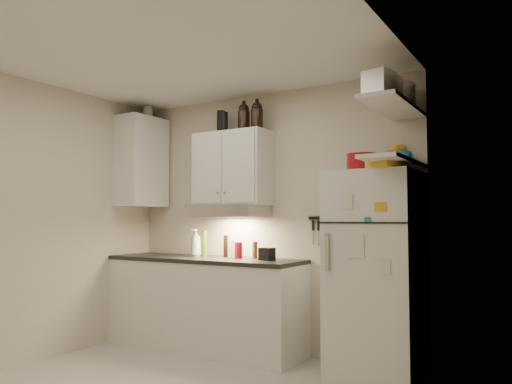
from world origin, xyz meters
The scene contains 35 objects.
ceiling centered at (0.00, 0.00, 2.61)m, with size 3.20×3.00×0.02m, color white.
back_wall centered at (0.00, 1.51, 1.30)m, with size 3.20×0.02×2.60m, color beige.
left_wall centered at (-1.61, 0.00, 1.30)m, with size 0.02×3.00×2.60m, color beige.
right_wall centered at (1.61, 0.00, 1.30)m, with size 0.02×3.00×2.60m, color beige.
base_cabinet centered at (-0.55, 1.20, 0.44)m, with size 2.10×0.60×0.88m, color white.
countertop centered at (-0.55, 1.20, 0.90)m, with size 2.10×0.62×0.04m, color black.
upper_cabinet centered at (-0.30, 1.33, 1.83)m, with size 0.80×0.33×0.75m, color white.
side_cabinet centered at (-1.44, 1.20, 1.95)m, with size 0.33×0.55×1.00m, color white.
range_hood centered at (-0.30, 1.27, 1.39)m, with size 0.76×0.46×0.12m, color silver.
fridge centered at (1.25, 1.16, 0.85)m, with size 0.70×0.68×1.70m, color white.
shelf_hi centered at (1.45, 1.02, 2.20)m, with size 0.30×0.95×0.03m, color white.
shelf_lo centered at (1.45, 1.02, 1.76)m, with size 0.30×0.95×0.03m, color white.
knife_strip centered at (0.70, 1.49, 1.32)m, with size 0.42×0.02×0.03m, color black.
dutch_oven centered at (1.17, 1.08, 1.77)m, with size 0.25×0.25×0.15m, color maroon.
book_stack centered at (1.42, 0.92, 1.74)m, with size 0.21×0.26×0.09m, color gold.
spice_jar centered at (1.24, 1.06, 1.76)m, with size 0.07×0.07×0.11m, color silver.
stock_pot centered at (1.41, 1.26, 2.33)m, with size 0.31×0.31×0.22m, color silver.
tin_a centered at (1.42, 0.93, 2.32)m, with size 0.20×0.18×0.20m, color #AAAAAD.
tin_b centered at (1.43, 0.72, 2.31)m, with size 0.19×0.19×0.19m, color #AAAAAD.
bowl_teal centered at (1.40, 1.40, 1.82)m, with size 0.22×0.22×0.09m, color teal.
bowl_orange centered at (1.35, 1.49, 1.89)m, with size 0.17×0.17×0.05m, color orange.
bowl_yellow centered at (1.35, 1.49, 1.93)m, with size 0.13×0.13×0.04m, color yellow.
plates centered at (1.47, 1.01, 1.80)m, with size 0.22×0.22×0.06m, color teal.
growler_a centered at (-0.15, 1.33, 2.34)m, with size 0.12×0.12×0.29m, color black, non-canonical shape.
growler_b centered at (0.02, 1.30, 2.34)m, with size 0.12×0.12×0.28m, color black, non-canonical shape.
thermos_a centered at (-0.39, 1.32, 2.31)m, with size 0.08×0.08×0.22m, color black.
thermos_b centered at (-0.47, 1.36, 2.32)m, with size 0.09×0.09×0.25m, color black.
side_jar centered at (-1.43, 1.28, 2.52)m, with size 0.10×0.10×0.14m, color silver.
soap_bottle centered at (-0.70, 1.26, 1.08)m, with size 0.12×0.12×0.32m, color white.
pepper_mill centered at (-0.04, 1.36, 1.00)m, with size 0.05×0.05×0.17m, color brown.
oil_bottle centered at (-0.63, 1.31, 1.05)m, with size 0.05×0.05×0.27m, color #52691A.
vinegar_bottle centered at (-0.39, 1.35, 1.03)m, with size 0.05×0.05×0.22m, color black.
clear_bottle centered at (-0.30, 1.32, 1.01)m, with size 0.06×0.06×0.17m, color silver.
red_jar centered at (-0.19, 1.28, 1.00)m, with size 0.08×0.08×0.16m, color maroon.
caddy centered at (0.17, 1.22, 0.98)m, with size 0.14×0.10×0.12m, color black.
Camera 1 is at (2.55, -2.88, 1.30)m, focal length 35.00 mm.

